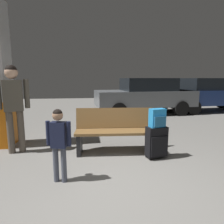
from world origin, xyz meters
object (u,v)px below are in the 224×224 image
child (59,138)px  parked_car_side (209,94)px  adult (13,100)px  bench (115,131)px  suitcase (157,142)px  backpack_bright (157,118)px  parked_car_near (145,95)px

child → parked_car_side: parked_car_side is taller
child → adult: (-1.02, 1.31, 0.42)m
bench → suitcase: bench is taller
backpack_bright → child: 1.82m
child → adult: 1.72m
backpack_bright → suitcase: bearing=118.2°
adult → bench: bearing=-6.3°
suitcase → parked_car_side: bearing=49.6°
suitcase → bench: bearing=148.9°
suitcase → adult: (-2.71, 0.65, 0.76)m
suitcase → backpack_bright: backpack_bright is taller
suitcase → child: bearing=-158.7°
bench → suitcase: (0.72, -0.43, -0.12)m
suitcase → parked_car_side: parked_car_side is taller
backpack_bright → parked_car_side: bearing=49.6°
child → parked_car_near: parked_car_near is taller
backpack_bright → parked_car_near: (1.20, 4.79, 0.03)m
parked_car_near → adult: bearing=-133.4°
adult → parked_car_near: size_ratio=0.41×
backpack_bright → child: child is taller
parked_car_side → parked_car_near: same height
suitcase → child: size_ratio=0.56×
adult → parked_car_side: 8.33m
suitcase → backpack_bright: bearing=-61.8°
parked_car_side → parked_car_near: size_ratio=0.99×
bench → parked_car_side: (5.05, 4.65, 0.36)m
suitcase → adult: size_ratio=0.35×
adult → parked_car_side: bearing=32.2°
bench → child: child is taller
suitcase → adult: 2.89m
parked_car_side → parked_car_near: (-3.14, -0.29, 0.00)m
backpack_bright → adult: (-2.71, 0.65, 0.31)m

